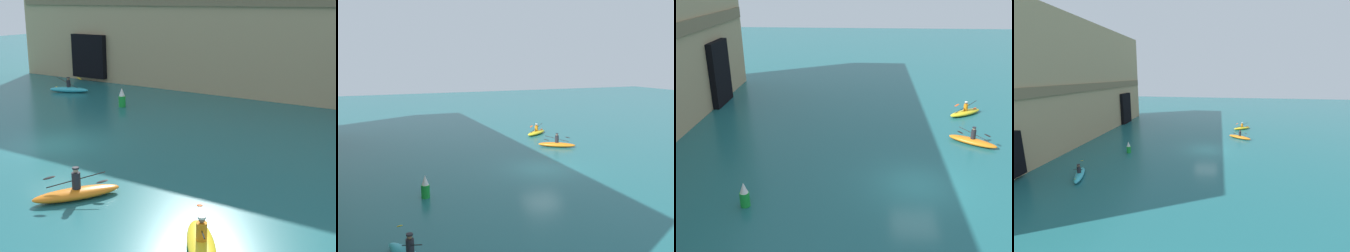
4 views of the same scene
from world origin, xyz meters
TOP-DOWN VIEW (x-y plane):
  - ground_plane at (0.00, 0.00)m, footprint 120.00×120.00m
  - kayak_yellow at (10.69, -4.91)m, footprint 2.36×2.95m
  - kayak_cyan at (-8.76, 9.98)m, footprint 3.03×1.76m
  - kayak_orange at (5.28, -4.11)m, footprint 2.34×3.02m
  - marker_buoy at (-2.38, 8.29)m, footprint 0.46×0.46m

SIDE VIEW (x-z plane):
  - ground_plane at x=0.00m, z-range 0.00..0.00m
  - kayak_yellow at x=10.69m, z-range -0.32..0.76m
  - kayak_orange at x=5.28m, z-range -0.35..0.82m
  - kayak_cyan at x=-8.76m, z-range -0.36..0.86m
  - marker_buoy at x=-2.38m, z-range -0.05..1.20m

